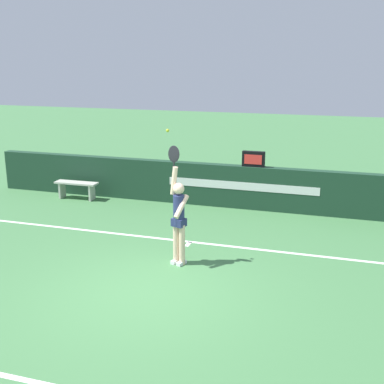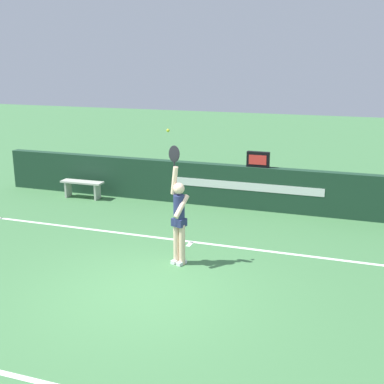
{
  "view_description": "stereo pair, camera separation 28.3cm",
  "coord_description": "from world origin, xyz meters",
  "px_view_note": "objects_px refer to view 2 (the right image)",
  "views": [
    {
      "loc": [
        3.25,
        -7.64,
        4.12
      ],
      "look_at": [
        0.45,
        1.34,
        1.57
      ],
      "focal_mm": 46.63,
      "sensor_mm": 36.0,
      "label": 1
    },
    {
      "loc": [
        3.52,
        -7.55,
        4.12
      ],
      "look_at": [
        0.45,
        1.34,
        1.57
      ],
      "focal_mm": 46.63,
      "sensor_mm": 36.0,
      "label": 2
    }
  ],
  "objects_px": {
    "speed_display": "(258,159)",
    "tennis_player": "(179,216)",
    "courtside_bench_near": "(82,186)",
    "tennis_ball": "(168,130)"
  },
  "relations": [
    {
      "from": "speed_display",
      "to": "courtside_bench_near",
      "type": "bearing_deg",
      "value": -173.72
    },
    {
      "from": "speed_display",
      "to": "tennis_player",
      "type": "bearing_deg",
      "value": -99.63
    },
    {
      "from": "tennis_player",
      "to": "tennis_ball",
      "type": "distance_m",
      "value": 1.73
    },
    {
      "from": "courtside_bench_near",
      "to": "tennis_ball",
      "type": "bearing_deg",
      "value": -40.54
    },
    {
      "from": "tennis_ball",
      "to": "courtside_bench_near",
      "type": "height_order",
      "value": "tennis_ball"
    },
    {
      "from": "tennis_player",
      "to": "tennis_ball",
      "type": "bearing_deg",
      "value": 167.18
    },
    {
      "from": "speed_display",
      "to": "tennis_player",
      "type": "height_order",
      "value": "tennis_player"
    },
    {
      "from": "tennis_player",
      "to": "courtside_bench_near",
      "type": "bearing_deg",
      "value": 140.55
    },
    {
      "from": "speed_display",
      "to": "tennis_ball",
      "type": "relative_size",
      "value": 9.36
    },
    {
      "from": "tennis_player",
      "to": "tennis_ball",
      "type": "height_order",
      "value": "tennis_ball"
    }
  ]
}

